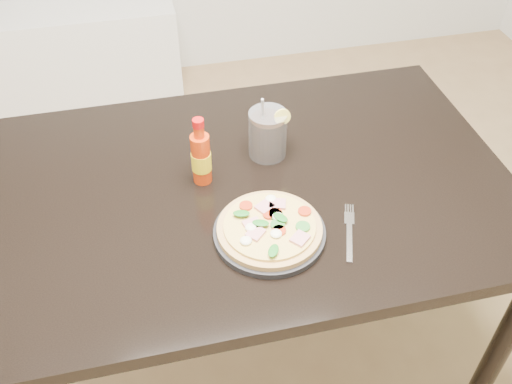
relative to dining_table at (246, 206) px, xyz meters
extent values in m
cube|color=black|center=(0.00, 0.00, 0.06)|extent=(1.40, 0.90, 0.04)
cylinder|color=black|center=(0.64, -0.39, -0.31)|extent=(0.06, 0.06, 0.71)
cylinder|color=black|center=(-0.64, 0.39, -0.31)|extent=(0.06, 0.06, 0.71)
cylinder|color=black|center=(0.64, 0.39, -0.31)|extent=(0.06, 0.06, 0.71)
cylinder|color=black|center=(0.02, -0.19, 0.09)|extent=(0.27, 0.27, 0.02)
cylinder|color=tan|center=(0.02, -0.19, 0.11)|extent=(0.25, 0.25, 0.01)
cylinder|color=#E9DB65|center=(0.02, -0.19, 0.12)|extent=(0.22, 0.22, 0.01)
cube|color=#D8878A|center=(0.07, -0.25, 0.12)|extent=(0.05, 0.05, 0.01)
cube|color=#D8878A|center=(0.02, -0.13, 0.12)|extent=(0.05, 0.05, 0.01)
cube|color=#D8878A|center=(0.05, -0.13, 0.12)|extent=(0.05, 0.04, 0.01)
cube|color=#D8878A|center=(-0.02, -0.21, 0.12)|extent=(0.05, 0.05, 0.01)
cube|color=#D8878A|center=(-0.02, -0.18, 0.12)|extent=(0.05, 0.04, 0.01)
cylinder|color=#B52E13|center=(0.04, -0.14, 0.12)|extent=(0.03, 0.03, 0.01)
cylinder|color=#B52E13|center=(0.04, -0.16, 0.12)|extent=(0.03, 0.03, 0.01)
cylinder|color=#B52E13|center=(0.02, -0.16, 0.12)|extent=(0.03, 0.03, 0.01)
cylinder|color=#B52E13|center=(-0.02, -0.12, 0.12)|extent=(0.03, 0.03, 0.01)
cylinder|color=#B52E13|center=(0.03, -0.22, 0.12)|extent=(0.03, 0.03, 0.01)
cylinder|color=#B52E13|center=(0.11, -0.17, 0.12)|extent=(0.03, 0.03, 0.01)
cylinder|color=#307D29|center=(0.09, -0.22, 0.12)|extent=(0.03, 0.03, 0.01)
cylinder|color=#307D29|center=(0.03, -0.20, 0.12)|extent=(0.03, 0.03, 0.01)
cylinder|color=#307D29|center=(-0.02, -0.21, 0.12)|extent=(0.03, 0.03, 0.01)
cylinder|color=#307D29|center=(0.04, -0.17, 0.12)|extent=(0.03, 0.03, 0.01)
ellipsoid|color=white|center=(0.02, -0.23, 0.12)|extent=(0.03, 0.03, 0.01)
ellipsoid|color=white|center=(-0.05, -0.23, 0.12)|extent=(0.03, 0.03, 0.01)
ellipsoid|color=white|center=(-0.03, -0.19, 0.12)|extent=(0.03, 0.03, 0.01)
ellipsoid|color=white|center=(0.04, -0.11, 0.12)|extent=(0.03, 0.03, 0.01)
ellipsoid|color=white|center=(0.04, -0.17, 0.12)|extent=(0.03, 0.03, 0.01)
ellipsoid|color=#1B731D|center=(-0.01, -0.19, 0.13)|extent=(0.05, 0.04, 0.00)
ellipsoid|color=#1B731D|center=(0.00, -0.28, 0.13)|extent=(0.04, 0.05, 0.00)
ellipsoid|color=#1B731D|center=(0.04, -0.18, 0.13)|extent=(0.04, 0.05, 0.00)
ellipsoid|color=#1B731D|center=(-0.04, -0.15, 0.13)|extent=(0.04, 0.03, 0.00)
cylinder|color=red|center=(-0.11, 0.04, 0.15)|extent=(0.06, 0.06, 0.14)
cylinder|color=yellow|center=(-0.11, 0.04, 0.15)|extent=(0.05, 0.05, 0.05)
cylinder|color=red|center=(-0.11, 0.04, 0.24)|extent=(0.03, 0.03, 0.03)
cylinder|color=red|center=(-0.11, 0.04, 0.27)|extent=(0.03, 0.03, 0.02)
cylinder|color=black|center=(0.09, 0.11, 0.14)|extent=(0.09, 0.09, 0.12)
cylinder|color=silver|center=(0.09, 0.11, 0.15)|extent=(0.10, 0.10, 0.13)
cylinder|color=#F2E059|center=(0.12, 0.09, 0.22)|extent=(0.04, 0.01, 0.04)
cylinder|color=#B2B2B7|center=(0.08, 0.12, 0.19)|extent=(0.03, 0.06, 0.17)
cube|color=silver|center=(0.19, -0.26, 0.09)|extent=(0.05, 0.12, 0.00)
cube|color=silver|center=(0.22, -0.18, 0.09)|extent=(0.04, 0.05, 0.00)
cube|color=silver|center=(0.22, -0.15, 0.09)|extent=(0.01, 0.03, 0.00)
cube|color=silver|center=(0.23, -0.15, 0.09)|extent=(0.01, 0.03, 0.00)
cube|color=silver|center=(0.23, -0.15, 0.09)|extent=(0.01, 0.03, 0.00)
cube|color=silver|center=(0.24, -0.16, 0.09)|extent=(0.01, 0.03, 0.00)
cube|color=white|center=(-0.71, 1.71, -0.42)|extent=(1.40, 0.34, 0.50)
camera|label=1|loc=(-0.22, -1.08, 1.08)|focal=40.00mm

